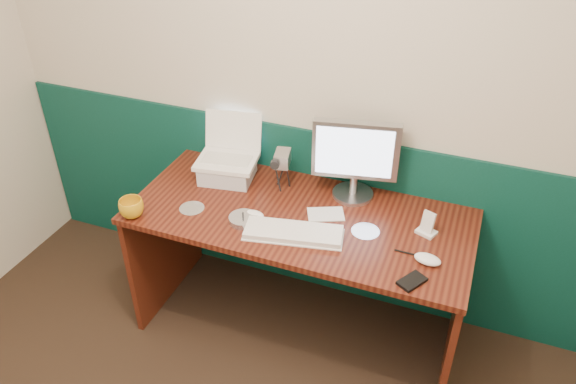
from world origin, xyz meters
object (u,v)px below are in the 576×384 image
at_px(desk, 299,274).
at_px(keyboard, 293,233).
at_px(monitor, 355,160).
at_px(mug, 131,208).
at_px(laptop, 225,142).
at_px(camcorder, 283,170).

height_order(desk, keyboard, keyboard).
height_order(monitor, mug, monitor).
distance_m(laptop, camcorder, 0.31).
relative_size(monitor, keyboard, 0.93).
relative_size(mug, camcorder, 0.55).
relative_size(laptop, keyboard, 0.68).
distance_m(laptop, mug, 0.55).
relative_size(laptop, monitor, 0.73).
xyz_separation_m(monitor, mug, (-0.91, -0.53, -0.16)).
relative_size(desk, camcorder, 7.67).
bearing_deg(laptop, desk, -29.19).
bearing_deg(laptop, mug, -129.77).
xyz_separation_m(mug, camcorder, (0.56, 0.48, 0.06)).
distance_m(monitor, mug, 1.07).
distance_m(laptop, monitor, 0.65).
xyz_separation_m(laptop, camcorder, (0.29, 0.02, -0.11)).
bearing_deg(monitor, desk, -139.41).
distance_m(desk, camcorder, 0.54).
xyz_separation_m(desk, monitor, (0.19, 0.24, 0.58)).
bearing_deg(camcorder, mug, -151.87).
height_order(laptop, mug, laptop).
bearing_deg(camcorder, laptop, 172.03).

